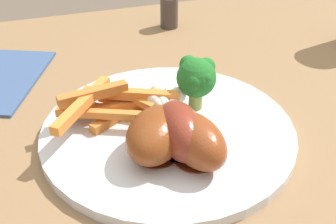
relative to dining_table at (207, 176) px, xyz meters
The scene contains 8 objects.
dining_table is the anchor object (origin of this frame).
dinner_plate 0.14m from the dining_table, 150.70° to the right, with size 0.28×0.28×0.01m, color silver.
broccoli_floret_front 0.17m from the dining_table, 156.84° to the right, with size 0.05×0.05×0.06m.
carrot_fries_pile 0.19m from the dining_table, behind, with size 0.14×0.11×0.04m.
chicken_drumstick_near 0.18m from the dining_table, 122.64° to the right, with size 0.06×0.14×0.05m.
chicken_drumstick_far 0.18m from the dining_table, 132.12° to the right, with size 0.05×0.13×0.05m.
chicken_drumstick_extra 0.19m from the dining_table, 141.07° to the right, with size 0.10×0.13×0.05m.
pepper_shaker 0.29m from the dining_table, 83.43° to the left, with size 0.03×0.03×0.05m, color #423833.
Camera 1 is at (-0.19, -0.40, 0.99)m, focal length 46.05 mm.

